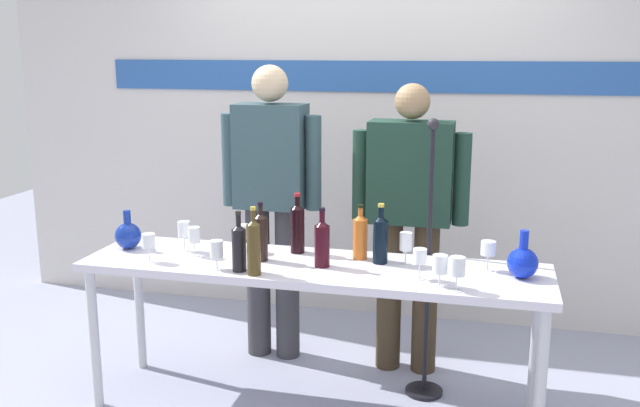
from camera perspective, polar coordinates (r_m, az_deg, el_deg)
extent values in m
cube|color=silver|center=(4.72, 3.88, 8.74)|extent=(5.16, 0.10, 3.00)
cube|color=#2B5AA5|center=(4.66, 3.78, 10.24)|extent=(3.61, 0.01, 0.20)
cube|color=silver|center=(3.45, -0.60, -5.24)|extent=(2.28, 0.57, 0.04)
cylinder|color=silver|center=(3.80, -17.80, -10.41)|extent=(0.05, 0.05, 0.74)
cylinder|color=silver|center=(3.29, 17.43, -14.07)|extent=(0.05, 0.05, 0.74)
cylinder|color=silver|center=(4.17, -14.42, -8.10)|extent=(0.05, 0.05, 0.74)
cylinder|color=silver|center=(3.72, 17.04, -10.88)|extent=(0.05, 0.05, 0.74)
sphere|color=navy|center=(3.83, -15.27, -2.54)|extent=(0.14, 0.14, 0.14)
cylinder|color=navy|center=(3.80, -15.36, -1.11)|extent=(0.04, 0.04, 0.08)
sphere|color=#0E27BD|center=(3.36, 16.09, -4.65)|extent=(0.14, 0.14, 0.14)
cylinder|color=#0E27BD|center=(3.33, 16.20, -2.88)|extent=(0.04, 0.04, 0.09)
cylinder|color=#353439|center=(4.22, -5.01, -6.25)|extent=(0.14, 0.14, 0.91)
cylinder|color=#353439|center=(4.17, -2.66, -6.46)|extent=(0.14, 0.14, 0.91)
cube|color=#324C53|center=(4.01, -4.00, 3.84)|extent=(0.40, 0.22, 0.59)
cylinder|color=#324C53|center=(4.10, -7.31, 3.54)|extent=(0.09, 0.09, 0.53)
cylinder|color=#324C53|center=(3.95, -0.54, 3.29)|extent=(0.09, 0.09, 0.53)
sphere|color=#CFB38E|center=(3.97, -4.09, 9.68)|extent=(0.21, 0.21, 0.21)
cylinder|color=#3D301F|center=(4.05, 5.62, -7.38)|extent=(0.14, 0.14, 0.87)
cylinder|color=#3D301F|center=(4.03, 8.51, -7.57)|extent=(0.14, 0.14, 0.87)
cube|color=#1B382B|center=(3.85, 7.34, 2.53)|extent=(0.45, 0.22, 0.56)
cylinder|color=#1B382B|center=(3.90, 3.29, 2.32)|extent=(0.09, 0.09, 0.50)
cylinder|color=#1B382B|center=(3.84, 11.42, 1.92)|extent=(0.09, 0.09, 0.50)
sphere|color=#997955|center=(3.81, 7.50, 8.21)|extent=(0.19, 0.19, 0.19)
cylinder|color=black|center=(3.61, -1.83, -2.22)|extent=(0.07, 0.07, 0.23)
cone|color=black|center=(3.58, -1.85, -0.23)|extent=(0.07, 0.07, 0.03)
cylinder|color=black|center=(3.58, -1.85, 0.08)|extent=(0.03, 0.03, 0.06)
cylinder|color=#B21C21|center=(3.57, -1.85, 0.71)|extent=(0.03, 0.03, 0.02)
cylinder|color=black|center=(3.34, -6.57, -3.78)|extent=(0.07, 0.07, 0.20)
cone|color=black|center=(3.31, -6.62, -1.90)|extent=(0.07, 0.07, 0.03)
cylinder|color=black|center=(3.30, -6.63, -1.50)|extent=(0.02, 0.02, 0.07)
cylinder|color=black|center=(3.29, -6.65, -0.76)|extent=(0.03, 0.03, 0.02)
cylinder|color=#443516|center=(3.27, -5.38, -3.75)|extent=(0.06, 0.06, 0.24)
cone|color=#443516|center=(3.24, -5.43, -1.52)|extent=(0.06, 0.06, 0.03)
cylinder|color=#443516|center=(3.23, -5.44, -1.13)|extent=(0.02, 0.02, 0.07)
cylinder|color=gold|center=(3.22, -5.45, -0.40)|extent=(0.03, 0.03, 0.02)
cylinder|color=black|center=(3.49, -4.83, -2.91)|extent=(0.07, 0.07, 0.22)
cone|color=black|center=(3.46, -4.87, -0.99)|extent=(0.07, 0.07, 0.03)
cylinder|color=black|center=(3.45, -4.87, -0.69)|extent=(0.02, 0.02, 0.06)
cylinder|color=black|center=(3.44, -4.89, -0.06)|extent=(0.03, 0.03, 0.02)
cylinder|color=black|center=(3.38, 0.17, -3.48)|extent=(0.07, 0.07, 0.20)
cone|color=black|center=(3.35, 0.17, -1.61)|extent=(0.07, 0.07, 0.03)
cylinder|color=black|center=(3.35, 0.17, -1.23)|extent=(0.03, 0.03, 0.07)
cylinder|color=black|center=(3.34, 0.17, -0.49)|extent=(0.03, 0.03, 0.02)
cylinder|color=#D06320|center=(3.51, 3.28, -2.90)|extent=(0.07, 0.07, 0.20)
cone|color=#D06320|center=(3.49, 3.30, -1.10)|extent=(0.07, 0.07, 0.03)
cylinder|color=#D06320|center=(3.48, 3.30, -0.82)|extent=(0.02, 0.02, 0.06)
cylinder|color=black|center=(3.47, 3.31, -0.21)|extent=(0.03, 0.03, 0.02)
cylinder|color=black|center=(3.45, 4.92, -3.13)|extent=(0.07, 0.07, 0.21)
cone|color=black|center=(3.42, 4.95, -1.21)|extent=(0.07, 0.07, 0.03)
cylinder|color=black|center=(3.41, 4.96, -0.85)|extent=(0.03, 0.03, 0.07)
cylinder|color=gold|center=(3.40, 4.97, -0.15)|extent=(0.03, 0.03, 0.02)
cylinder|color=white|center=(3.74, -10.89, -3.75)|extent=(0.05, 0.05, 0.00)
cylinder|color=white|center=(3.73, -10.91, -3.18)|extent=(0.01, 0.01, 0.07)
cylinder|color=white|center=(3.71, -10.96, -2.04)|extent=(0.06, 0.06, 0.08)
cylinder|color=white|center=(3.64, -10.10, -4.16)|extent=(0.05, 0.05, 0.00)
cylinder|color=white|center=(3.63, -10.12, -3.63)|extent=(0.01, 0.01, 0.07)
cylinder|color=white|center=(3.61, -10.16, -2.51)|extent=(0.06, 0.06, 0.08)
cylinder|color=white|center=(3.68, -6.18, -3.83)|extent=(0.06, 0.06, 0.00)
cylinder|color=white|center=(3.67, -6.19, -3.30)|extent=(0.01, 0.01, 0.07)
cylinder|color=white|center=(3.66, -6.22, -2.26)|extent=(0.07, 0.07, 0.07)
cylinder|color=white|center=(3.59, -13.64, -4.57)|extent=(0.06, 0.06, 0.00)
cylinder|color=white|center=(3.58, -13.67, -4.02)|extent=(0.01, 0.01, 0.07)
cylinder|color=white|center=(3.56, -13.72, -2.94)|extent=(0.07, 0.07, 0.07)
cylinder|color=white|center=(3.41, -8.34, -5.26)|extent=(0.05, 0.05, 0.00)
cylinder|color=white|center=(3.40, -8.35, -4.78)|extent=(0.01, 0.01, 0.06)
cylinder|color=white|center=(3.38, -8.39, -3.66)|extent=(0.06, 0.06, 0.08)
cylinder|color=white|center=(3.26, 8.03, -6.05)|extent=(0.06, 0.06, 0.00)
cylinder|color=white|center=(3.25, 8.05, -5.40)|extent=(0.01, 0.01, 0.08)
cylinder|color=white|center=(3.23, 8.09, -4.21)|extent=(0.06, 0.06, 0.07)
cylinder|color=white|center=(3.45, 13.38, -5.27)|extent=(0.06, 0.06, 0.00)
cylinder|color=white|center=(3.43, 13.41, -4.66)|extent=(0.01, 0.01, 0.07)
cylinder|color=white|center=(3.41, 13.47, -3.53)|extent=(0.07, 0.07, 0.07)
cylinder|color=white|center=(3.47, 6.93, -4.89)|extent=(0.06, 0.06, 0.00)
cylinder|color=white|center=(3.46, 6.94, -4.32)|extent=(0.01, 0.01, 0.07)
cylinder|color=white|center=(3.44, 6.98, -3.06)|extent=(0.06, 0.06, 0.09)
cylinder|color=white|center=(3.18, 9.63, -6.58)|extent=(0.06, 0.06, 0.00)
cylinder|color=white|center=(3.18, 9.65, -6.06)|extent=(0.01, 0.01, 0.06)
cylinder|color=white|center=(3.15, 9.70, -4.86)|extent=(0.07, 0.07, 0.08)
cylinder|color=white|center=(3.14, 10.97, -6.92)|extent=(0.06, 0.06, 0.00)
cylinder|color=white|center=(3.13, 11.00, -6.31)|extent=(0.01, 0.01, 0.07)
cylinder|color=white|center=(3.10, 11.05, -5.00)|extent=(0.07, 0.07, 0.08)
cylinder|color=black|center=(3.94, 8.41, -14.78)|extent=(0.20, 0.20, 0.02)
cylinder|color=black|center=(3.68, 8.76, -5.10)|extent=(0.02, 0.02, 1.41)
sphere|color=#232328|center=(3.53, 9.15, 6.37)|extent=(0.06, 0.06, 0.06)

